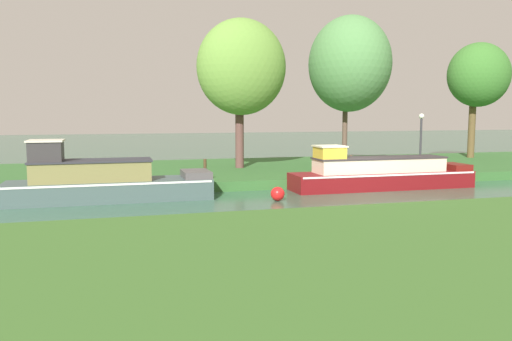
# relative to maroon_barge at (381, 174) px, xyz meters

# --- Properties ---
(ground_plane) EXTENTS (120.00, 120.00, 0.00)m
(ground_plane) POSITION_rel_maroon_barge_xyz_m (-1.53, -1.20, -0.61)
(ground_plane) COLOR #355E48
(riverbank_far) EXTENTS (72.00, 10.00, 0.40)m
(riverbank_far) POSITION_rel_maroon_barge_xyz_m (-1.53, 5.80, -0.41)
(riverbank_far) COLOR #34652E
(riverbank_far) RESTS_ON ground_plane
(maroon_barge) EXTENTS (7.68, 1.67, 1.80)m
(maroon_barge) POSITION_rel_maroon_barge_xyz_m (0.00, 0.00, 0.00)
(maroon_barge) COLOR maroon
(maroon_barge) RESTS_ON ground_plane
(slate_narrowboat) EXTENTS (7.10, 1.88, 2.17)m
(slate_narrowboat) POSITION_rel_maroon_barge_xyz_m (-10.87, -0.00, 0.06)
(slate_narrowboat) COLOR #405553
(slate_narrowboat) RESTS_ON ground_plane
(willow_tree_left) EXTENTS (4.27, 3.26, 7.10)m
(willow_tree_left) POSITION_rel_maroon_barge_xyz_m (-4.54, 5.24, 4.60)
(willow_tree_left) COLOR brown
(willow_tree_left) RESTS_ON riverbank_far
(willow_tree_centre) EXTENTS (3.95, 4.70, 7.46)m
(willow_tree_centre) POSITION_rel_maroon_barge_xyz_m (0.93, 5.06, 4.88)
(willow_tree_centre) COLOR brown
(willow_tree_centre) RESTS_ON riverbank_far
(willow_tree_right) EXTENTS (3.71, 3.21, 6.74)m
(willow_tree_right) POSITION_rel_maroon_barge_xyz_m (10.22, 7.19, 4.63)
(willow_tree_right) COLOR brown
(willow_tree_right) RESTS_ON riverbank_far
(lamp_post) EXTENTS (0.24, 0.24, 2.65)m
(lamp_post) POSITION_rel_maroon_barge_xyz_m (3.34, 2.34, 1.48)
(lamp_post) COLOR #333338
(lamp_post) RESTS_ON riverbank_far
(mooring_post_near) EXTENTS (0.12, 0.12, 0.88)m
(mooring_post_near) POSITION_rel_maroon_barge_xyz_m (-0.68, 1.37, 0.23)
(mooring_post_near) COLOR brown
(mooring_post_near) RESTS_ON riverbank_far
(mooring_post_far) EXTENTS (0.12, 0.12, 0.86)m
(mooring_post_far) POSITION_rel_maroon_barge_xyz_m (-7.01, 1.37, 0.23)
(mooring_post_far) COLOR #49361F
(mooring_post_far) RESTS_ON riverbank_far
(channel_buoy) EXTENTS (0.50, 0.50, 0.50)m
(channel_buoy) POSITION_rel_maroon_barge_xyz_m (-4.97, -1.71, -0.36)
(channel_buoy) COLOR red
(channel_buoy) RESTS_ON ground_plane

